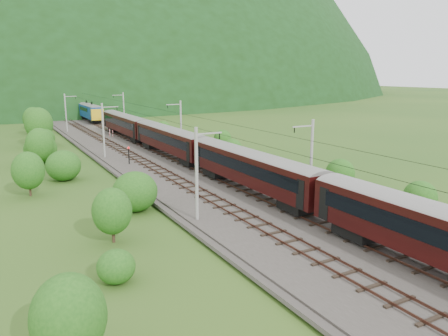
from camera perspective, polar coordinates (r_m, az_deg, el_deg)
ground at (r=40.98m, az=4.38°, el=-5.72°), size 600.00×600.00×0.00m
railbed at (r=49.24m, az=-2.00°, el=-2.38°), size 14.00×220.00×0.30m
track_left at (r=48.19m, az=-4.55°, el=-2.47°), size 2.40×220.00×0.27m
track_right at (r=50.28m, az=0.44°, el=-1.80°), size 2.40×220.00×0.27m
catenary_left at (r=66.80m, az=-15.43°, el=4.92°), size 2.54×192.28×8.00m
catenary_right at (r=70.62m, az=-5.70°, el=5.70°), size 2.54×192.28×8.00m
overhead_wires at (r=47.93m, az=-2.06°, el=5.68°), size 4.83×198.00×0.03m
mountain_main at (r=293.54m, az=-24.98°, el=8.85°), size 504.00×360.00×244.00m
train at (r=54.86m, az=-2.65°, el=2.78°), size 2.98×142.24×5.19m
hazard_post_near at (r=89.07m, az=-14.70°, el=4.50°), size 0.16×0.16×1.47m
hazard_post_far at (r=87.84m, az=-14.33°, el=4.37°), size 0.14×0.14×1.33m
signal at (r=61.42m, az=-12.33°, el=1.81°), size 0.26×0.26×2.38m
vegetation_left at (r=55.00m, az=-20.73°, el=1.13°), size 13.03×144.52×6.90m
vegetation_right at (r=53.54m, az=10.59°, el=-0.01°), size 7.22×106.55×3.04m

